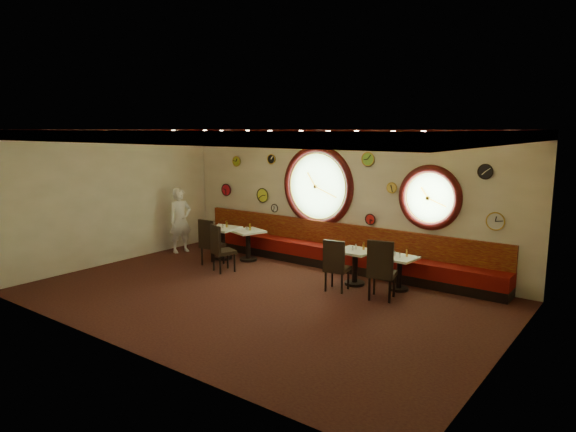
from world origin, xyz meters
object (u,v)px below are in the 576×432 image
at_px(condiment_b_bottle, 250,227).
at_px(table_a, 223,239).
at_px(condiment_a_salt, 219,225).
at_px(table_d, 399,269).
at_px(condiment_d_salt, 395,253).
at_px(condiment_d_bottle, 407,253).
at_px(condiment_b_pepper, 248,229).
at_px(condiment_c_pepper, 353,248).
at_px(table_c, 355,263).
at_px(condiment_a_bottle, 227,224).
at_px(table_b, 248,241).
at_px(waiter, 180,220).
at_px(chair_c, 335,262).
at_px(condiment_a_pepper, 223,226).
at_px(chair_d, 381,266).
at_px(chair_a, 210,239).
at_px(condiment_b_salt, 246,228).
at_px(condiment_c_salt, 356,247).
at_px(chair_b, 220,245).
at_px(condiment_c_bottle, 364,246).
at_px(condiment_d_pepper, 400,255).

bearing_deg(condiment_b_bottle, table_a, -157.41).
bearing_deg(condiment_a_salt, table_d, 3.67).
relative_size(condiment_d_salt, condiment_d_bottle, 0.70).
bearing_deg(condiment_b_pepper, condiment_c_pepper, -3.88).
distance_m(table_a, condiment_d_salt, 4.50).
relative_size(table_a, condiment_d_bottle, 5.26).
xyz_separation_m(table_c, condiment_a_salt, (-3.84, -0.09, 0.38)).
xyz_separation_m(condiment_d_salt, condiment_a_bottle, (-4.40, -0.25, 0.14)).
height_order(table_b, condiment_d_salt, condiment_d_salt).
relative_size(table_a, waiter, 0.47).
bearing_deg(chair_c, condiment_b_bottle, 154.57).
xyz_separation_m(condiment_a_pepper, condiment_c_pepper, (3.61, 0.09, -0.06)).
height_order(chair_c, chair_d, chair_d).
xyz_separation_m(table_a, chair_d, (4.59, -0.50, 0.17)).
bearing_deg(chair_c, condiment_a_bottle, 160.32).
height_order(chair_a, condiment_b_salt, chair_a).
bearing_deg(chair_d, table_b, 155.55).
distance_m(table_c, condiment_d_bottle, 1.09).
xyz_separation_m(chair_a, condiment_b_salt, (0.36, 0.90, 0.17)).
height_order(chair_a, condiment_c_salt, chair_a).
height_order(chair_b, condiment_c_salt, chair_b).
relative_size(condiment_b_pepper, waiter, 0.06).
relative_size(table_d, condiment_b_salt, 7.92).
bearing_deg(table_a, condiment_d_bottle, 4.99).
distance_m(chair_b, condiment_d_bottle, 4.14).
bearing_deg(condiment_a_pepper, condiment_a_bottle, 86.22).
bearing_deg(condiment_b_pepper, condiment_d_bottle, 2.58).
relative_size(table_a, table_c, 1.08).
bearing_deg(condiment_a_salt, condiment_b_pepper, 17.08).
relative_size(condiment_a_pepper, condiment_b_bottle, 0.57).
relative_size(table_b, condiment_c_pepper, 9.93).
bearing_deg(condiment_c_bottle, table_a, -176.80).
xyz_separation_m(condiment_c_pepper, waiter, (-5.07, -0.16, 0.06)).
bearing_deg(chair_d, condiment_a_salt, 160.27).
height_order(table_a, condiment_a_salt, condiment_a_salt).
distance_m(table_a, chair_c, 3.67).
distance_m(table_b, condiment_b_pepper, 0.33).
distance_m(table_d, condiment_c_bottle, 0.87).
xyz_separation_m(chair_b, condiment_a_pepper, (-0.71, 0.84, 0.23)).
bearing_deg(table_a, chair_b, -49.31).
height_order(table_b, condiment_a_salt, condiment_a_salt).
distance_m(condiment_a_salt, condiment_b_salt, 0.73).
xyz_separation_m(table_b, condiment_a_bottle, (-0.53, -0.19, 0.40)).
relative_size(table_d, condiment_d_bottle, 4.52).
bearing_deg(condiment_c_bottle, chair_b, -159.87).
bearing_deg(condiment_c_pepper, chair_a, -169.10).
bearing_deg(condiment_c_pepper, condiment_d_salt, 19.98).
xyz_separation_m(table_a, condiment_a_salt, (-0.13, -0.01, 0.34)).
height_order(table_b, condiment_a_pepper, condiment_a_pepper).
bearing_deg(table_a, condiment_d_pepper, 3.14).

